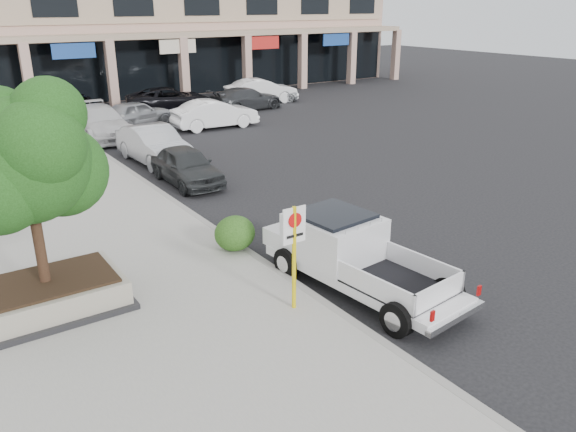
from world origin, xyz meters
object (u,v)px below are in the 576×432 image
object	(u,v)px
pickup_truck	(362,258)
lot_car_b	(215,114)
curb_car_d	(76,108)
lot_car_d	(170,99)
planter	(48,295)
planter_tree	(31,159)
curb_car_a	(186,166)
lot_car_f	(261,91)
curb_car_b	(154,145)
lot_car_a	(136,113)
lot_car_c	(246,99)
curb_car_c	(100,122)
lot_car_e	(269,92)
no_parking_sign	(294,244)

from	to	relation	value
pickup_truck	lot_car_b	size ratio (longest dim) A/B	1.16
curb_car_d	lot_car_d	bearing A→B (deg)	1.49
pickup_truck	lot_car_b	distance (m)	19.20
planter	planter_tree	world-z (taller)	planter_tree
pickup_truck	curb_car_a	world-z (taller)	pickup_truck
curb_car_a	lot_car_f	distance (m)	18.38
curb_car_a	lot_car_d	distance (m)	15.42
lot_car_d	curb_car_b	bearing A→B (deg)	166.26
lot_car_a	planter_tree	bearing A→B (deg)	138.86
curb_car_b	lot_car_c	xyz separation A→B (m)	(9.49, 8.71, -0.07)
curb_car_c	lot_car_e	world-z (taller)	curb_car_c
pickup_truck	lot_car_e	size ratio (longest dim) A/B	1.34
lot_car_d	lot_car_e	world-z (taller)	lot_car_d
planter_tree	lot_car_c	distance (m)	24.97
curb_car_a	curb_car_d	world-z (taller)	curb_car_d
planter_tree	lot_car_c	bearing A→B (deg)	50.18
pickup_truck	no_parking_sign	bearing A→B (deg)	173.42
curb_car_b	lot_car_b	distance (m)	7.28
curb_car_b	planter_tree	bearing A→B (deg)	-124.18
lot_car_b	lot_car_d	world-z (taller)	lot_car_b
lot_car_b	lot_car_e	size ratio (longest dim) A/B	1.16
lot_car_d	curb_car_c	bearing A→B (deg)	142.89
curb_car_a	curb_car_d	xyz separation A→B (m)	(-0.05, 14.93, 0.01)
no_parking_sign	planter	bearing A→B (deg)	146.52
curb_car_d	pickup_truck	bearing A→B (deg)	-83.46
planter	lot_car_b	world-z (taller)	lot_car_b
no_parking_sign	curb_car_c	distance (m)	19.48
curb_car_c	lot_car_d	distance (m)	7.68
planter	curb_car_a	size ratio (longest dim) A/B	0.80
lot_car_a	lot_car_e	world-z (taller)	lot_car_a
planter	curb_car_a	xyz separation A→B (m)	(6.44, 7.09, 0.20)
no_parking_sign	lot_car_c	bearing A→B (deg)	62.17
pickup_truck	curb_car_d	size ratio (longest dim) A/B	1.07
lot_car_b	pickup_truck	bearing A→B (deg)	165.78
pickup_truck	curb_car_c	size ratio (longest dim) A/B	0.98
pickup_truck	lot_car_f	size ratio (longest dim) A/B	1.09
lot_car_b	lot_car_d	size ratio (longest dim) A/B	0.86
lot_car_a	lot_car_c	world-z (taller)	lot_car_c
curb_car_a	lot_car_a	xyz separation A→B (m)	(2.16, 11.21, 0.02)
lot_car_f	no_parking_sign	bearing A→B (deg)	160.68
curb_car_a	curb_car_b	xyz separation A→B (m)	(0.11, 3.42, 0.09)
planter	no_parking_sign	world-z (taller)	no_parking_sign
lot_car_c	planter_tree	bearing A→B (deg)	134.10
curb_car_c	lot_car_a	xyz separation A→B (m)	(2.52, 1.80, -0.09)
pickup_truck	lot_car_c	size ratio (longest dim) A/B	1.09
curb_car_d	lot_car_e	bearing A→B (deg)	2.94
pickup_truck	lot_car_b	xyz separation A→B (m)	(5.66, 18.34, -0.08)
planter	curb_car_b	bearing A→B (deg)	58.09
planter_tree	curb_car_a	xyz separation A→B (m)	(6.30, 6.93, -2.73)
lot_car_a	lot_car_e	distance (m)	10.75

